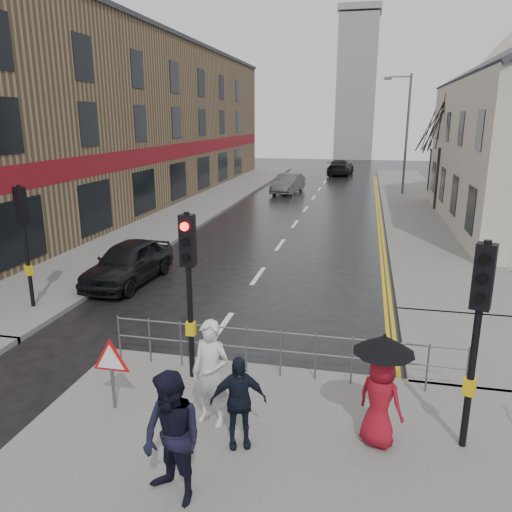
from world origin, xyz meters
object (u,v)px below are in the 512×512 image
at_px(car_parked, 128,262).
at_px(car_mid, 288,184).
at_px(pedestrian_b, 172,439).
at_px(pedestrian_a, 211,373).
at_px(pedestrian_with_umbrella, 381,383).
at_px(pedestrian_d, 238,402).

bearing_deg(car_parked, car_mid, 88.36).
bearing_deg(car_parked, pedestrian_b, -56.90).
distance_m(pedestrian_a, car_mid, 28.79).
relative_size(pedestrian_with_umbrella, car_mid, 0.45).
height_order(pedestrian_a, pedestrian_b, pedestrian_b).
height_order(pedestrian_b, pedestrian_with_umbrella, pedestrian_b).
xyz_separation_m(pedestrian_b, car_parked, (-5.10, 9.00, -0.40)).
distance_m(pedestrian_d, car_mid, 29.34).
distance_m(pedestrian_b, car_mid, 30.61).
height_order(pedestrian_with_umbrella, pedestrian_d, pedestrian_with_umbrella).
distance_m(pedestrian_with_umbrella, car_parked, 10.63).
bearing_deg(pedestrian_a, pedestrian_d, -27.30).
bearing_deg(pedestrian_b, car_mid, 123.35).
xyz_separation_m(pedestrian_b, pedestrian_d, (0.56, 1.34, -0.18)).
bearing_deg(pedestrian_a, car_mid, 108.00).
relative_size(pedestrian_a, car_mid, 0.44).
height_order(pedestrian_d, car_mid, pedestrian_d).
distance_m(pedestrian_with_umbrella, car_mid, 29.20).
distance_m(pedestrian_a, pedestrian_d, 0.79).
distance_m(pedestrian_d, car_parked, 9.52).
bearing_deg(car_mid, pedestrian_d, -74.88).
relative_size(pedestrian_d, car_parked, 0.38).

